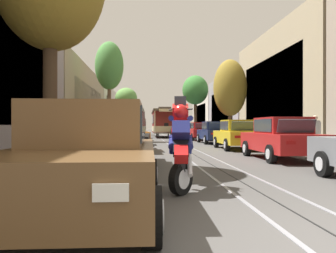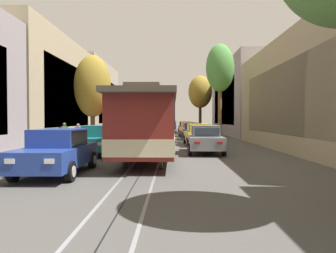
% 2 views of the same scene
% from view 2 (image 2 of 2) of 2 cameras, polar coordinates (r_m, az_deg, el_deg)
% --- Properties ---
extents(ground_plane, '(160.00, 160.00, 0.00)m').
position_cam_2_polar(ground_plane, '(22.46, -2.09, -3.54)').
color(ground_plane, '#4C4947').
extents(trolley_track_rails, '(1.14, 69.42, 0.01)m').
position_cam_2_polar(trolley_track_rails, '(18.34, -2.74, -4.64)').
color(trolley_track_rails, gray).
rests_on(trolley_track_rails, ground).
extents(building_facade_left, '(5.99, 61.12, 8.65)m').
position_cam_2_polar(building_facade_left, '(19.65, 28.11, 6.71)').
color(building_facade_left, gray).
rests_on(building_facade_left, ground).
extents(building_facade_right, '(5.96, 61.12, 9.38)m').
position_cam_2_polar(building_facade_right, '(23.01, -28.27, 6.61)').
color(building_facade_right, gray).
rests_on(building_facade_right, ground).
extents(parked_car_brown_near_left, '(2.06, 4.39, 1.58)m').
position_cam_2_polar(parked_car_brown_near_left, '(45.19, 3.10, -0.05)').
color(parked_car_brown_near_left, brown).
rests_on(parked_car_brown_near_left, ground).
extents(parked_car_black_second_left, '(2.08, 4.39, 1.58)m').
position_cam_2_polar(parked_car_black_second_left, '(39.72, 3.38, -0.25)').
color(parked_car_black_second_left, black).
rests_on(parked_car_black_second_left, ground).
extents(parked_car_orange_mid_left, '(2.13, 4.42, 1.58)m').
position_cam_2_polar(parked_car_orange_mid_left, '(33.89, 3.79, -0.53)').
color(parked_car_orange_mid_left, orange).
rests_on(parked_car_orange_mid_left, ground).
extents(parked_car_navy_fourth_left, '(2.01, 4.37, 1.58)m').
position_cam_2_polar(parked_car_navy_fourth_left, '(28.86, 4.59, -0.86)').
color(parked_car_navy_fourth_left, '#19234C').
rests_on(parked_car_navy_fourth_left, ground).
extents(parked_car_yellow_fifth_left, '(2.10, 4.41, 1.58)m').
position_cam_2_polar(parked_car_yellow_fifth_left, '(22.79, 5.63, -1.46)').
color(parked_car_yellow_fifth_left, gold).
rests_on(parked_car_yellow_fifth_left, ground).
extents(parked_car_grey_sixth_left, '(2.09, 4.40, 1.58)m').
position_cam_2_polar(parked_car_grey_sixth_left, '(17.51, 6.90, -2.33)').
color(parked_car_grey_sixth_left, slate).
rests_on(parked_car_grey_sixth_left, ground).
extents(parked_car_grey_near_right, '(2.14, 4.42, 1.58)m').
position_cam_2_polar(parked_car_grey_near_right, '(43.95, -4.67, -0.09)').
color(parked_car_grey_near_right, slate).
rests_on(parked_car_grey_near_right, ground).
extents(parked_car_red_second_right, '(2.06, 4.39, 1.58)m').
position_cam_2_polar(parked_car_red_second_right, '(38.48, -5.32, -0.30)').
color(parked_car_red_second_right, red).
rests_on(parked_car_red_second_right, ground).
extents(parked_car_yellow_mid_right, '(2.09, 4.40, 1.58)m').
position_cam_2_polar(parked_car_yellow_mid_right, '(33.40, -6.02, -0.56)').
color(parked_car_yellow_mid_right, gold).
rests_on(parked_car_yellow_mid_right, ground).
extents(parked_car_navy_fourth_right, '(2.01, 4.36, 1.58)m').
position_cam_2_polar(parked_car_navy_fourth_right, '(27.63, -7.53, -0.97)').
color(parked_car_navy_fourth_right, '#19234C').
rests_on(parked_car_navy_fourth_right, ground).
extents(parked_car_red_fifth_right, '(2.09, 4.40, 1.58)m').
position_cam_2_polar(parked_car_red_fifth_right, '(22.48, -9.29, -1.51)').
color(parked_car_red_fifth_right, red).
rests_on(parked_car_red_fifth_right, ground).
extents(parked_car_teal_sixth_right, '(2.06, 4.39, 1.58)m').
position_cam_2_polar(parked_car_teal_sixth_right, '(17.29, -12.58, -2.40)').
color(parked_car_teal_sixth_right, '#196B70').
rests_on(parked_car_teal_sixth_right, ground).
extents(parked_car_blue_far_right, '(2.02, 4.37, 1.58)m').
position_cam_2_polar(parked_car_blue_far_right, '(11.49, -19.76, -4.34)').
color(parked_car_blue_far_right, '#233D93').
rests_on(parked_car_blue_far_right, ground).
extents(street_tree_kerb_left_near, '(3.13, 3.38, 7.67)m').
position_cam_2_polar(street_tree_kerb_left_near, '(41.01, 6.00, 6.35)').
color(street_tree_kerb_left_near, '#4C3826').
rests_on(street_tree_kerb_left_near, ground).
extents(street_tree_kerb_left_second, '(2.24, 2.04, 7.93)m').
position_cam_2_polar(street_tree_kerb_left_second, '(25.25, 9.63, 10.52)').
color(street_tree_kerb_left_second, brown).
rests_on(street_tree_kerb_left_second, ground).
extents(street_tree_kerb_right_near, '(3.49, 3.17, 6.90)m').
position_cam_2_polar(street_tree_kerb_right_near, '(42.65, -7.16, 5.59)').
color(street_tree_kerb_right_near, brown).
rests_on(street_tree_kerb_right_near, ground).
extents(street_tree_kerb_right_second, '(2.83, 2.27, 6.87)m').
position_cam_2_polar(street_tree_kerb_right_second, '(24.61, -13.84, 7.22)').
color(street_tree_kerb_right_second, brown).
rests_on(street_tree_kerb_right_second, ground).
extents(cable_car_trolley, '(2.59, 9.14, 3.28)m').
position_cam_2_polar(cable_car_trolley, '(14.04, -3.80, 0.29)').
color(cable_car_trolley, maroon).
rests_on(cable_car_trolley, ground).
extents(motorcycle_with_rider, '(0.59, 1.82, 1.88)m').
position_cam_2_polar(motorcycle_with_rider, '(43.74, 1.24, 0.14)').
color(motorcycle_with_rider, black).
rests_on(motorcycle_with_rider, ground).
extents(pedestrian_on_left_pavement, '(0.55, 0.36, 1.61)m').
position_cam_2_polar(pedestrian_on_left_pavement, '(23.10, -16.35, -1.21)').
color(pedestrian_on_left_pavement, black).
rests_on(pedestrian_on_left_pavement, ground).
extents(pedestrian_on_right_pavement, '(0.55, 0.32, 1.67)m').
position_cam_2_polar(pedestrian_on_right_pavement, '(23.30, -18.67, -1.12)').
color(pedestrian_on_right_pavement, black).
rests_on(pedestrian_on_right_pavement, ground).
extents(pedestrian_crossing_far, '(0.55, 0.24, 1.74)m').
position_cam_2_polar(pedestrian_crossing_far, '(36.76, -9.59, -0.10)').
color(pedestrian_crossing_far, slate).
rests_on(pedestrian_crossing_far, ground).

